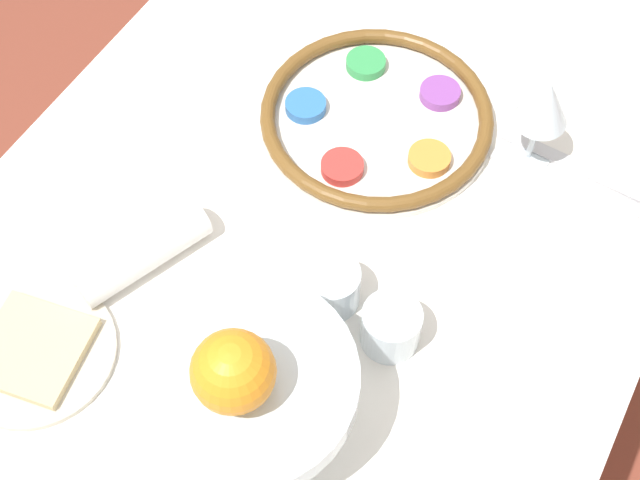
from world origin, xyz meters
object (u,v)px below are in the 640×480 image
at_px(bread_plate, 34,351).
at_px(orange_fruit, 233,372).
at_px(cup_mid, 331,286).
at_px(cup_near, 391,327).
at_px(seder_plate, 376,117).
at_px(wine_glass, 544,104).
at_px(napkin_roll, 142,253).
at_px(fruit_stand, 245,384).

bearing_deg(bread_plate, orange_fruit, 97.63).
bearing_deg(orange_fruit, cup_mid, -179.97).
distance_m(cup_near, cup_mid, 0.08).
distance_m(seder_plate, wine_glass, 0.22).
bearing_deg(cup_near, napkin_roll, -80.01).
distance_m(bread_plate, napkin_roll, 0.17).
xyz_separation_m(bread_plate, napkin_roll, (-0.16, 0.04, 0.02)).
distance_m(wine_glass, orange_fruit, 0.52).
relative_size(cup_near, cup_mid, 1.00).
bearing_deg(orange_fruit, wine_glass, 166.12).
relative_size(fruit_stand, bread_plate, 1.24).
relative_size(wine_glass, napkin_roll, 0.81).
distance_m(seder_plate, orange_fruit, 0.48).
height_order(orange_fruit, napkin_roll, orange_fruit).
bearing_deg(seder_plate, wine_glass, 103.46).
xyz_separation_m(seder_plate, fruit_stand, (0.44, 0.07, 0.09)).
height_order(napkin_roll, cup_near, cup_near).
bearing_deg(wine_glass, seder_plate, -76.54).
xyz_separation_m(napkin_roll, cup_near, (-0.05, 0.30, 0.01)).
height_order(cup_near, cup_mid, same).
distance_m(orange_fruit, bread_plate, 0.31).
xyz_separation_m(wine_glass, napkin_roll, (0.38, -0.34, -0.08)).
distance_m(napkin_roll, cup_mid, 0.23).
xyz_separation_m(fruit_stand, napkin_roll, (-0.11, -0.22, -0.08)).
xyz_separation_m(fruit_stand, cup_mid, (-0.18, 0.00, -0.07)).
relative_size(napkin_roll, cup_mid, 2.59).
height_order(orange_fruit, cup_mid, orange_fruit).
distance_m(fruit_stand, bread_plate, 0.28).
bearing_deg(napkin_roll, wine_glass, 137.62).
relative_size(wine_glass, bread_plate, 0.77).
relative_size(orange_fruit, cup_near, 1.19).
height_order(fruit_stand, orange_fruit, orange_fruit).
bearing_deg(seder_plate, bread_plate, -20.66).
height_order(seder_plate, wine_glass, wine_glass).
bearing_deg(cup_mid, fruit_stand, -0.87).
xyz_separation_m(seder_plate, wine_glass, (-0.05, 0.20, 0.09)).
bearing_deg(fruit_stand, cup_mid, 179.13).
height_order(fruit_stand, cup_mid, fruit_stand).
bearing_deg(fruit_stand, wine_glass, 165.39).
bearing_deg(bread_plate, cup_mid, 131.16).
height_order(seder_plate, fruit_stand, fruit_stand).
height_order(wine_glass, napkin_roll, wine_glass).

